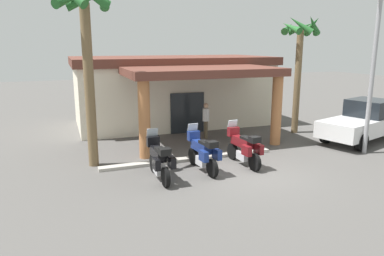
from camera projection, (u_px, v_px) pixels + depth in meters
ground_plane at (251, 172)px, 13.28m from camera, size 80.00×80.00×0.00m
motel_building at (173, 89)px, 21.12m from camera, size 11.21×9.73×3.84m
motorcycle_black at (159, 160)px, 12.44m from camera, size 0.71×2.21×1.61m
motorcycle_blue at (203, 152)px, 13.29m from camera, size 0.73×2.21×1.61m
motorcycle_maroon at (244, 147)px, 13.93m from camera, size 0.73×2.21×1.61m
pedestrian at (206, 118)px, 17.89m from camera, size 0.32×0.53×1.75m
pickup_truck_white at (365, 121)px, 17.50m from camera, size 5.53×3.34×1.95m
palm_tree_roadside at (86, 41)px, 13.03m from camera, size 2.08×2.21×6.71m
palm_tree_near_portico at (300, 48)px, 18.35m from camera, size 2.02×2.06×5.96m
roadside_sign at (377, 30)px, 14.52m from camera, size 1.40×0.18×7.70m
curb_strip at (190, 159)px, 14.64m from camera, size 7.13×0.36×0.12m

